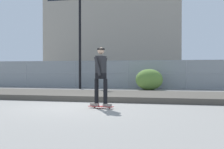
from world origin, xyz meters
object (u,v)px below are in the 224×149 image
shrub_center (149,80)px  skateboard (101,107)px  shrub_left (147,83)px  parked_car_mid (193,75)px  street_lamp (80,16)px  parked_car_near (105,75)px  skater (101,73)px

shrub_center → skateboard: bearing=-94.9°
skateboard → shrub_center: size_ratio=0.50×
skateboard → shrub_left: (0.56, 8.96, 0.37)m
parked_car_mid → street_lamp: bearing=-147.1°
skateboard → street_lamp: bearing=112.9°
parked_car_mid → shrub_left: size_ratio=4.12×
parked_car_near → skateboard: bearing=-76.4°
skater → shrub_left: skater is taller
street_lamp → skater: bearing=-67.1°
skater → shrub_center: size_ratio=1.12×
shrub_left → shrub_center: size_ratio=0.67×
parked_car_near → shrub_center: 6.48m
skateboard → shrub_center: 8.69m
skateboard → shrub_center: bearing=85.1°
parked_car_mid → shrub_left: (-3.02, -4.65, -0.41)m
skater → shrub_center: skater is taller
street_lamp → parked_car_near: street_lamp is taller
parked_car_near → shrub_center: bearing=-51.4°
skater → street_lamp: (-3.75, 8.86, 3.61)m
shrub_center → parked_car_near: bearing=128.6°
skater → shrub_left: bearing=86.4°
skateboard → street_lamp: street_lamp is taller
skateboard → parked_car_near: 14.11m
skateboard → shrub_left: 8.98m
shrub_left → skater: bearing=-93.6°
shrub_left → skateboard: bearing=-93.6°
skater → parked_car_near: (-3.30, 13.70, -0.29)m
parked_car_mid → shrub_center: 5.72m
parked_car_mid → shrub_center: (-2.83, -4.97, -0.20)m
skateboard → shrub_center: shrub_center is taller
street_lamp → parked_car_mid: street_lamp is taller
skateboard → street_lamp: 10.70m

